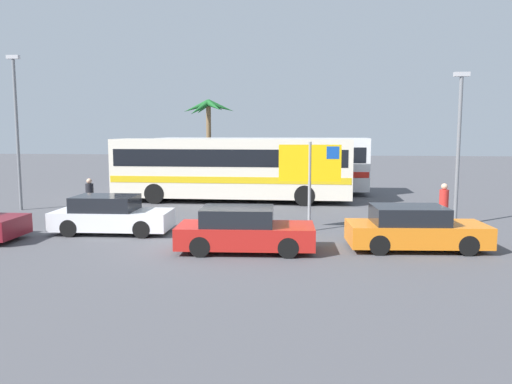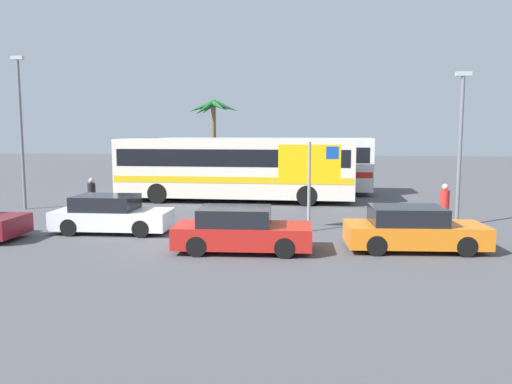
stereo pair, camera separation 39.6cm
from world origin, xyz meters
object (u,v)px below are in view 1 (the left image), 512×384
at_px(ferry_sign, 311,167).
at_px(pedestrian_near_sign, 444,203).
at_px(bus_front_coach, 232,166).
at_px(car_orange, 414,229).
at_px(car_white, 111,215).
at_px(pedestrian_crossing_lot, 90,195).
at_px(car_red, 244,230).
at_px(bus_rear_coach, 262,162).

xyz_separation_m(ferry_sign, pedestrian_near_sign, (4.72, 0.50, -1.30)).
bearing_deg(bus_front_coach, car_orange, -54.33).
xyz_separation_m(car_white, pedestrian_crossing_lot, (-2.06, 2.91, 0.33)).
xyz_separation_m(ferry_sign, car_orange, (3.13, -2.50, -1.69)).
bearing_deg(ferry_sign, bus_front_coach, 117.51).
height_order(car_orange, car_red, same).
height_order(bus_rear_coach, car_red, bus_rear_coach).
height_order(ferry_sign, pedestrian_crossing_lot, ferry_sign).
bearing_deg(car_white, bus_rear_coach, 69.15).
distance_m(bus_front_coach, bus_rear_coach, 3.83).
bearing_deg(car_white, car_orange, -9.77).
bearing_deg(bus_rear_coach, pedestrian_crossing_lot, -124.10).
xyz_separation_m(bus_rear_coach, car_white, (-4.19, -12.14, -1.15)).
bearing_deg(pedestrian_near_sign, pedestrian_crossing_lot, 71.58).
bearing_deg(pedestrian_near_sign, bus_front_coach, 38.59).
bearing_deg(car_orange, pedestrian_crossing_lot, 155.92).
bearing_deg(car_orange, ferry_sign, 136.87).
height_order(bus_rear_coach, pedestrian_near_sign, bus_rear_coach).
bearing_deg(bus_rear_coach, car_white, -109.03).
relative_size(bus_front_coach, car_red, 2.87).
height_order(car_white, car_red, same).
distance_m(car_white, car_red, 5.47).
xyz_separation_m(car_red, pedestrian_crossing_lot, (-7.06, 5.12, 0.33)).
bearing_deg(car_orange, car_white, 167.51).
bearing_deg(bus_rear_coach, car_red, -86.77).
bearing_deg(car_white, car_red, -25.71).
bearing_deg(ferry_sign, bus_rear_coach, 103.41).
height_order(ferry_sign, pedestrian_near_sign, ferry_sign).
distance_m(car_orange, car_white, 10.21).
height_order(pedestrian_near_sign, pedestrian_crossing_lot, pedestrian_near_sign).
bearing_deg(bus_rear_coach, car_orange, -66.41).
height_order(bus_front_coach, pedestrian_near_sign, bus_front_coach).
bearing_deg(bus_front_coach, pedestrian_crossing_lot, -132.06).
height_order(car_orange, pedestrian_near_sign, pedestrian_near_sign).
relative_size(bus_rear_coach, ferry_sign, 3.72).
xyz_separation_m(car_red, pedestrian_near_sign, (6.70, 3.80, 0.39)).
bearing_deg(pedestrian_near_sign, car_orange, 139.16).
xyz_separation_m(ferry_sign, car_white, (-6.98, -1.09, -1.69)).
xyz_separation_m(bus_front_coach, car_white, (-2.99, -8.51, -1.15)).
relative_size(car_orange, pedestrian_near_sign, 2.45).
relative_size(bus_rear_coach, car_white, 2.89).
relative_size(car_orange, car_white, 1.03).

